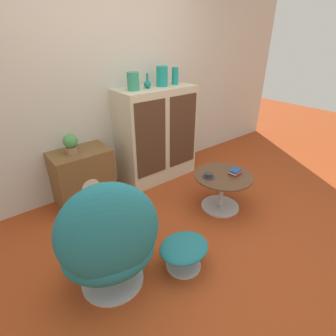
% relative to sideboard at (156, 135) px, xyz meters
% --- Properties ---
extents(ground_plane, '(12.00, 12.00, 0.00)m').
position_rel_sideboard_xyz_m(ground_plane, '(-0.48, -1.35, -0.61)').
color(ground_plane, '#9E3D19').
extents(wall_back, '(6.40, 0.06, 2.60)m').
position_rel_sideboard_xyz_m(wall_back, '(-0.48, 0.27, 0.69)').
color(wall_back, beige).
rests_on(wall_back, ground_plane).
extents(sideboard, '(1.01, 0.48, 1.21)m').
position_rel_sideboard_xyz_m(sideboard, '(0.00, 0.00, 0.00)').
color(sideboard, beige).
rests_on(sideboard, ground_plane).
extents(tv_console, '(0.63, 0.43, 0.64)m').
position_rel_sideboard_xyz_m(tv_console, '(-1.04, 0.03, -0.29)').
color(tv_console, brown).
rests_on(tv_console, ground_plane).
extents(egg_chair, '(0.86, 0.81, 0.98)m').
position_rel_sideboard_xyz_m(egg_chair, '(-1.36, -1.26, -0.15)').
color(egg_chair, '#B7B7BC').
rests_on(egg_chair, ground_plane).
extents(ottoman, '(0.44, 0.37, 0.25)m').
position_rel_sideboard_xyz_m(ottoman, '(-0.80, -1.45, -0.42)').
color(ottoman, '#B7B7BC').
rests_on(ottoman, ground_plane).
extents(coffee_table, '(0.64, 0.64, 0.42)m').
position_rel_sideboard_xyz_m(coffee_table, '(0.11, -1.07, -0.34)').
color(coffee_table, '#B7B7BC').
rests_on(coffee_table, ground_plane).
extents(vase_leftmost, '(0.14, 0.14, 0.20)m').
position_rel_sideboard_xyz_m(vase_leftmost, '(-0.31, 0.00, 0.71)').
color(vase_leftmost, '#2D8E6B').
rests_on(vase_leftmost, sideboard).
extents(vase_inner_left, '(0.09, 0.09, 0.17)m').
position_rel_sideboard_xyz_m(vase_inner_left, '(-0.11, 0.00, 0.66)').
color(vase_inner_left, '#147A75').
rests_on(vase_inner_left, sideboard).
extents(vase_inner_right, '(0.14, 0.14, 0.24)m').
position_rel_sideboard_xyz_m(vase_inner_right, '(0.10, 0.00, 0.72)').
color(vase_inner_right, teal).
rests_on(vase_inner_right, sideboard).
extents(vase_rightmost, '(0.08, 0.08, 0.21)m').
position_rel_sideboard_xyz_m(vase_rightmost, '(0.31, 0.00, 0.71)').
color(vase_rightmost, teal).
rests_on(vase_rightmost, sideboard).
extents(potted_plant, '(0.15, 0.15, 0.21)m').
position_rel_sideboard_xyz_m(potted_plant, '(-1.11, 0.03, 0.15)').
color(potted_plant, '#996B4C').
rests_on(potted_plant, tv_console).
extents(teacup, '(0.13, 0.13, 0.05)m').
position_rel_sideboard_xyz_m(teacup, '(-0.05, -1.00, -0.17)').
color(teacup, '#2D2D33').
rests_on(teacup, coffee_table).
extents(book_stack, '(0.13, 0.11, 0.06)m').
position_rel_sideboard_xyz_m(book_stack, '(0.22, -1.13, -0.16)').
color(book_stack, red).
rests_on(book_stack, coffee_table).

